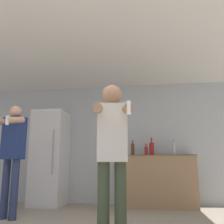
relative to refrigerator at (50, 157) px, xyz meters
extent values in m
cube|color=#B2B7BC|center=(1.10, 0.39, 0.32)|extent=(7.00, 0.06, 2.55)
cube|color=silver|center=(1.10, -1.31, 1.62)|extent=(7.00, 3.85, 0.05)
cube|color=white|center=(0.00, 0.01, 0.00)|extent=(0.63, 0.71, 1.91)
cube|color=silver|center=(0.00, -0.35, 0.00)|extent=(0.61, 0.01, 1.84)
cylinder|color=#99999E|center=(0.20, -0.38, 0.10)|extent=(0.02, 0.02, 0.86)
cube|color=#997551|center=(2.26, 0.09, -0.46)|extent=(1.34, 0.53, 0.99)
cube|color=brown|center=(2.26, 0.09, 0.03)|extent=(1.37, 0.56, 0.01)
cylinder|color=#563314|center=(1.73, 0.01, 0.15)|extent=(0.07, 0.07, 0.22)
cylinder|color=#563314|center=(1.73, 0.01, 0.29)|extent=(0.03, 0.03, 0.06)
sphere|color=maroon|center=(1.73, 0.01, 0.32)|extent=(0.03, 0.03, 0.03)
cylinder|color=silver|center=(2.53, 0.01, 0.13)|extent=(0.07, 0.07, 0.19)
cylinder|color=silver|center=(2.53, 0.01, 0.27)|extent=(0.03, 0.03, 0.07)
sphere|color=maroon|center=(2.53, 0.01, 0.30)|extent=(0.03, 0.03, 0.03)
cylinder|color=maroon|center=(2.10, 0.01, 0.16)|extent=(0.10, 0.10, 0.24)
cylinder|color=maroon|center=(2.10, 0.01, 0.32)|extent=(0.03, 0.03, 0.09)
sphere|color=maroon|center=(2.10, 0.01, 0.37)|extent=(0.04, 0.04, 0.04)
cylinder|color=maroon|center=(1.99, 0.01, 0.12)|extent=(0.07, 0.07, 0.16)
cylinder|color=maroon|center=(1.99, 0.01, 0.23)|extent=(0.02, 0.02, 0.07)
sphere|color=silver|center=(1.99, 0.01, 0.27)|extent=(0.03, 0.03, 0.03)
cylinder|color=#38422D|center=(1.55, -2.35, -0.53)|extent=(0.13, 0.13, 0.85)
cylinder|color=#38422D|center=(1.73, -2.32, -0.53)|extent=(0.13, 0.13, 0.85)
cube|color=beige|center=(1.64, -2.33, 0.21)|extent=(0.36, 0.25, 0.64)
sphere|color=#9E7051|center=(1.64, -2.33, 0.64)|extent=(0.23, 0.23, 0.23)
cylinder|color=#9E7051|center=(1.51, -2.52, 0.45)|extent=(0.16, 0.35, 0.15)
cylinder|color=#9E7051|center=(1.82, -2.46, 0.45)|extent=(0.16, 0.35, 0.15)
cube|color=white|center=(1.85, -2.62, 0.42)|extent=(0.04, 0.04, 0.14)
cylinder|color=navy|center=(-0.20, -1.27, -0.51)|extent=(0.12, 0.12, 0.89)
cylinder|color=navy|center=(-0.01, -1.33, -0.51)|extent=(0.12, 0.12, 0.89)
cube|color=navy|center=(-0.11, -1.30, 0.27)|extent=(0.40, 0.30, 0.67)
sphere|color=tan|center=(-0.11, -1.30, 0.71)|extent=(0.20, 0.20, 0.20)
cylinder|color=tan|center=(-0.31, -1.38, 0.53)|extent=(0.19, 0.33, 0.15)
cylinder|color=tan|center=(0.01, -1.49, 0.53)|extent=(0.19, 0.33, 0.15)
cube|color=white|center=(-0.04, -1.63, 0.51)|extent=(0.05, 0.05, 0.14)
camera|label=1|loc=(2.02, -5.05, -0.12)|focal=40.00mm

